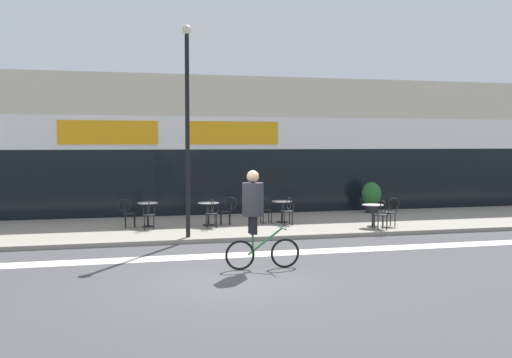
# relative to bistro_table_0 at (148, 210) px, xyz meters

# --- Properties ---
(ground_plane) EXTENTS (120.00, 120.00, 0.00)m
(ground_plane) POSITION_rel_bistro_table_0_xyz_m (1.07, -7.31, -0.66)
(ground_plane) COLOR #424244
(sidewalk_slab) EXTENTS (40.00, 5.50, 0.12)m
(sidewalk_slab) POSITION_rel_bistro_table_0_xyz_m (1.07, -0.06, -0.60)
(sidewalk_slab) COLOR gray
(sidewalk_slab) RESTS_ON ground
(storefront_facade) EXTENTS (40.00, 4.06, 5.23)m
(storefront_facade) POSITION_rel_bistro_table_0_xyz_m (1.07, 4.65, 1.94)
(storefront_facade) COLOR beige
(storefront_facade) RESTS_ON ground
(bike_lane_stripe) EXTENTS (36.00, 0.70, 0.01)m
(bike_lane_stripe) POSITION_rel_bistro_table_0_xyz_m (1.07, -4.74, -0.66)
(bike_lane_stripe) COLOR silver
(bike_lane_stripe) RESTS_ON ground
(bistro_table_0) EXTENTS (0.64, 0.64, 0.76)m
(bistro_table_0) POSITION_rel_bistro_table_0_xyz_m (0.00, 0.00, 0.00)
(bistro_table_0) COLOR black
(bistro_table_0) RESTS_ON sidewalk_slab
(bistro_table_1) EXTENTS (0.68, 0.68, 0.73)m
(bistro_table_1) POSITION_rel_bistro_table_0_xyz_m (1.90, -0.16, -0.02)
(bistro_table_1) COLOR black
(bistro_table_1) RESTS_ON sidewalk_slab
(bistro_table_2) EXTENTS (0.67, 0.67, 0.71)m
(bistro_table_2) POSITION_rel_bistro_table_0_xyz_m (4.39, -0.04, -0.03)
(bistro_table_2) COLOR black
(bistro_table_2) RESTS_ON sidewalk_slab
(bistro_table_3) EXTENTS (0.67, 0.67, 0.70)m
(bistro_table_3) POSITION_rel_bistro_table_0_xyz_m (6.85, -1.74, -0.04)
(bistro_table_3) COLOR black
(bistro_table_3) RESTS_ON sidewalk_slab
(cafe_chair_0_near) EXTENTS (0.43, 0.59, 0.90)m
(cafe_chair_0_near) POSITION_rel_bistro_table_0_xyz_m (-0.01, -0.63, -0.02)
(cafe_chair_0_near) COLOR black
(cafe_chair_0_near) RESTS_ON sidewalk_slab
(cafe_chair_0_side) EXTENTS (0.58, 0.42, 0.90)m
(cafe_chair_0_side) POSITION_rel_bistro_table_0_xyz_m (-0.63, -0.00, -0.02)
(cafe_chair_0_side) COLOR black
(cafe_chair_0_side) RESTS_ON sidewalk_slab
(cafe_chair_1_near) EXTENTS (0.40, 0.57, 0.90)m
(cafe_chair_1_near) POSITION_rel_bistro_table_0_xyz_m (1.90, -0.78, -0.02)
(cafe_chair_1_near) COLOR black
(cafe_chair_1_near) RESTS_ON sidewalk_slab
(cafe_chair_1_side) EXTENTS (0.59, 0.44, 0.90)m
(cafe_chair_1_side) POSITION_rel_bistro_table_0_xyz_m (2.52, -0.16, -0.02)
(cafe_chair_1_side) COLOR black
(cafe_chair_1_side) RESTS_ON sidewalk_slab
(cafe_chair_2_near) EXTENTS (0.41, 0.58, 0.90)m
(cafe_chair_2_near) POSITION_rel_bistro_table_0_xyz_m (4.39, -0.67, -0.02)
(cafe_chair_2_near) COLOR black
(cafe_chair_2_near) RESTS_ON sidewalk_slab
(cafe_chair_2_side) EXTENTS (0.59, 0.42, 0.90)m
(cafe_chair_2_side) POSITION_rel_bistro_table_0_xyz_m (3.76, -0.05, -0.02)
(cafe_chair_2_side) COLOR black
(cafe_chair_2_side) RESTS_ON sidewalk_slab
(cafe_chair_3_near) EXTENTS (0.42, 0.58, 0.90)m
(cafe_chair_3_near) POSITION_rel_bistro_table_0_xyz_m (6.85, -2.36, -0.02)
(cafe_chair_3_near) COLOR black
(cafe_chair_3_near) RESTS_ON sidewalk_slab
(cafe_chair_3_side) EXTENTS (0.58, 0.42, 0.90)m
(cafe_chair_3_side) POSITION_rel_bistro_table_0_xyz_m (7.48, -1.73, -0.02)
(cafe_chair_3_side) COLOR black
(cafe_chair_3_side) RESTS_ON sidewalk_slab
(planter_pot) EXTENTS (0.73, 0.73, 1.16)m
(planter_pot) POSITION_rel_bistro_table_0_xyz_m (8.48, 1.85, 0.10)
(planter_pot) COLOR #232326
(planter_pot) RESTS_ON sidewalk_slab
(lamp_post) EXTENTS (0.26, 0.26, 5.87)m
(lamp_post) POSITION_rel_bistro_table_0_xyz_m (0.95, -2.35, 2.81)
(lamp_post) COLOR black
(lamp_post) RESTS_ON sidewalk_slab
(cyclist_0) EXTENTS (1.67, 0.48, 2.16)m
(cyclist_0) POSITION_rel_bistro_table_0_xyz_m (1.86, -6.45, 0.63)
(cyclist_0) COLOR black
(cyclist_0) RESTS_ON ground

